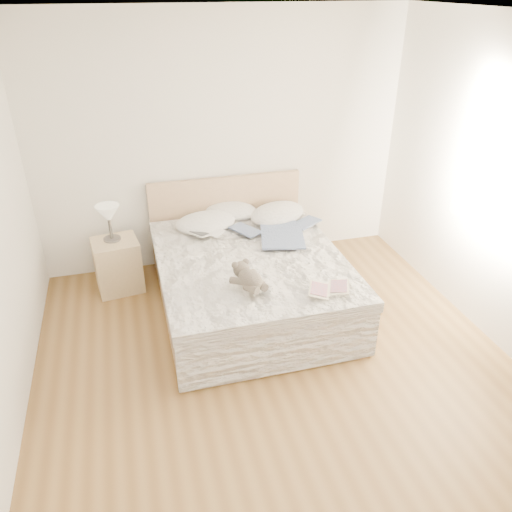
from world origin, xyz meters
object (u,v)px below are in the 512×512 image
photo_book (207,233)px  teddy_bear (250,286)px  bed (248,278)px  nightstand (118,265)px  childrens_book (329,289)px  table_lamp (108,216)px

photo_book → teddy_bear: size_ratio=0.91×
bed → photo_book: size_ratio=6.97×
photo_book → nightstand: bearing=128.9°
nightstand → teddy_bear: size_ratio=1.66×
bed → nightstand: (-1.24, 0.64, -0.03)m
nightstand → childrens_book: (1.71, -1.51, 0.35)m
nightstand → photo_book: photo_book is taller
bed → teddy_bear: 0.77m
table_lamp → photo_book: bearing=-14.9°
bed → photo_book: bearing=126.9°
nightstand → table_lamp: bearing=114.3°
childrens_book → photo_book: bearing=146.5°
teddy_bear → photo_book: bearing=78.2°
nightstand → teddy_bear: bearing=-50.5°
table_lamp → teddy_bear: table_lamp is taller
bed → teddy_bear: (-0.15, -0.68, 0.34)m
bed → childrens_book: bearing=-61.4°
table_lamp → photo_book: size_ratio=1.23×
bed → table_lamp: (-1.26, 0.68, 0.52)m
photo_book → childrens_book: 1.52m
photo_book → childrens_book: bearing=-96.7°
bed → childrens_book: bed is taller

